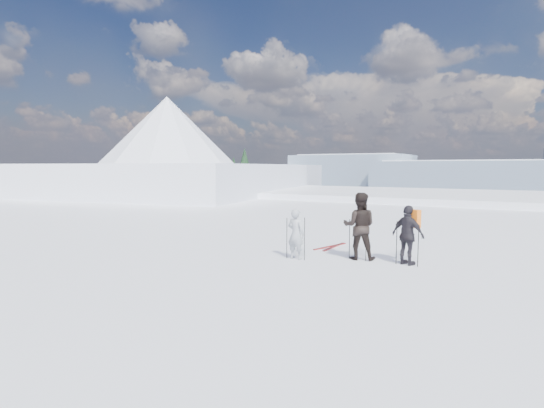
% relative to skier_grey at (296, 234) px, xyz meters
% --- Properties ---
extents(lake_basin, '(820.00, 820.00, 71.62)m').
position_rel_skier_grey_xyz_m(lake_basin, '(1.22, 27.82, -7.26)').
color(lake_basin, white).
rests_on(lake_basin, ground).
extents(near_ridge, '(31.37, 35.68, 25.62)m').
position_rel_skier_grey_xyz_m(near_ridge, '(-25.34, 27.16, -4.24)').
color(near_ridge, white).
rests_on(near_ridge, ground).
extents(skier_grey, '(0.59, 0.43, 1.51)m').
position_rel_skier_grey_xyz_m(skier_grey, '(0.00, 0.00, 0.00)').
color(skier_grey, '#92979F').
rests_on(skier_grey, ground).
extents(skier_dark, '(1.14, 0.99, 2.00)m').
position_rel_skier_grey_xyz_m(skier_dark, '(1.66, 0.90, 0.24)').
color(skier_dark, black).
rests_on(skier_dark, ground).
extents(skier_pack, '(1.07, 0.74, 1.69)m').
position_rel_skier_grey_xyz_m(skier_pack, '(3.07, 0.87, 0.09)').
color(skier_pack, black).
rests_on(skier_pack, ground).
extents(backpack, '(0.41, 0.32, 0.50)m').
position_rel_skier_grey_xyz_m(backpack, '(3.16, 1.11, 1.18)').
color(backpack, orange).
rests_on(backpack, skier_pack).
extents(ski_poles, '(3.69, 0.88, 1.30)m').
position_rel_skier_grey_xyz_m(ski_poles, '(1.56, 0.52, -0.14)').
color(ski_poles, black).
rests_on(ski_poles, ground).
extents(skis_loose, '(0.58, 1.70, 0.03)m').
position_rel_skier_grey_xyz_m(skis_loose, '(0.24, 2.31, -0.74)').
color(skis_loose, black).
rests_on(skis_loose, ground).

